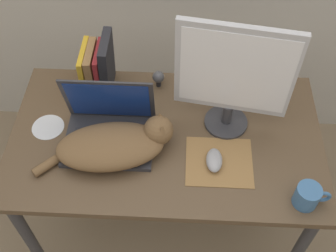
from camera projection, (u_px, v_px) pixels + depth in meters
The scene contains 10 objects.
desk at pixel (166, 150), 1.62m from camera, with size 1.15×0.66×0.75m.
laptop at pixel (109, 129), 1.51m from camera, with size 0.32×0.24×0.25m.
cat at pixel (116, 144), 1.46m from camera, with size 0.48×0.26×0.13m.
external_monitor at pixel (234, 77), 1.39m from camera, with size 0.39×0.16×0.45m.
mousepad at pixel (219, 162), 1.47m from camera, with size 0.23×0.21×0.00m.
computer_mouse at pixel (214, 160), 1.45m from camera, with size 0.06×0.10×0.04m.
book_row at pixel (98, 68), 1.62m from camera, with size 0.11×0.17×0.24m.
webcam at pixel (158, 77), 1.67m from camera, with size 0.05×0.05×0.07m.
mug at pixel (308, 196), 1.34m from camera, with size 0.12×0.08×0.08m.
cd_disc at pixel (48, 127), 1.57m from camera, with size 0.12×0.12×0.00m.
Camera 1 is at (0.06, -0.60, 1.98)m, focal length 45.00 mm.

